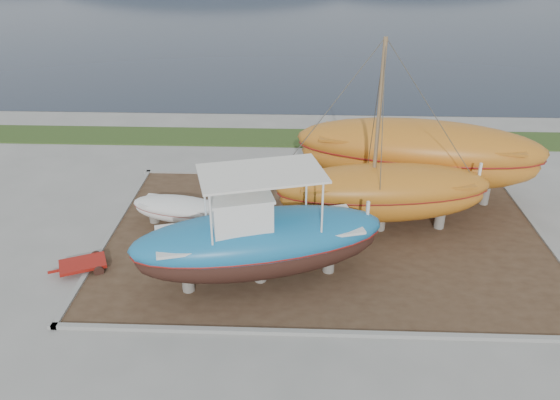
# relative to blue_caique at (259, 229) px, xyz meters

# --- Properties ---
(ground) EXTENTS (140.00, 140.00, 0.00)m
(ground) POSITION_rel_blue_caique_xyz_m (2.53, -0.73, -2.25)
(ground) COLOR gray
(ground) RESTS_ON ground
(dirt_patch) EXTENTS (18.00, 12.00, 0.06)m
(dirt_patch) POSITION_rel_blue_caique_xyz_m (2.53, 3.27, -2.22)
(dirt_patch) COLOR #422D1E
(dirt_patch) RESTS_ON ground
(curb_frame) EXTENTS (18.60, 12.60, 0.15)m
(curb_frame) POSITION_rel_blue_caique_xyz_m (2.53, 3.27, -2.18)
(curb_frame) COLOR gray
(curb_frame) RESTS_ON ground
(grass_strip) EXTENTS (44.00, 3.00, 0.08)m
(grass_strip) POSITION_rel_blue_caique_xyz_m (2.53, 14.77, -2.21)
(grass_strip) COLOR #284219
(grass_strip) RESTS_ON ground
(sea) EXTENTS (260.00, 100.00, 0.04)m
(sea) POSITION_rel_blue_caique_xyz_m (2.53, 69.27, -2.25)
(sea) COLOR #192333
(sea) RESTS_ON ground
(blue_caique) EXTENTS (9.54, 5.16, 4.38)m
(blue_caique) POSITION_rel_blue_caique_xyz_m (0.00, 0.00, 0.00)
(blue_caique) COLOR #1B70A7
(blue_caique) RESTS_ON dirt_patch
(white_dinghy) EXTENTS (4.36, 2.32, 1.24)m
(white_dinghy) POSITION_rel_blue_caique_xyz_m (-3.79, 3.97, -1.57)
(white_dinghy) COLOR white
(white_dinghy) RESTS_ON dirt_patch
(orange_sailboat) EXTENTS (9.19, 3.52, 8.09)m
(orange_sailboat) POSITION_rel_blue_caique_xyz_m (4.87, 3.92, 1.86)
(orange_sailboat) COLOR #B4671B
(orange_sailboat) RESTS_ON dirt_patch
(orange_bare_hull) EXTENTS (11.68, 5.24, 3.70)m
(orange_bare_hull) POSITION_rel_blue_caique_xyz_m (6.81, 7.05, -0.34)
(orange_bare_hull) COLOR #B4671B
(orange_bare_hull) RESTS_ON dirt_patch
(red_trailer) EXTENTS (2.82, 2.19, 0.36)m
(red_trailer) POSITION_rel_blue_caique_xyz_m (-6.80, 0.46, -2.07)
(red_trailer) COLOR #A71A12
(red_trailer) RESTS_ON ground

